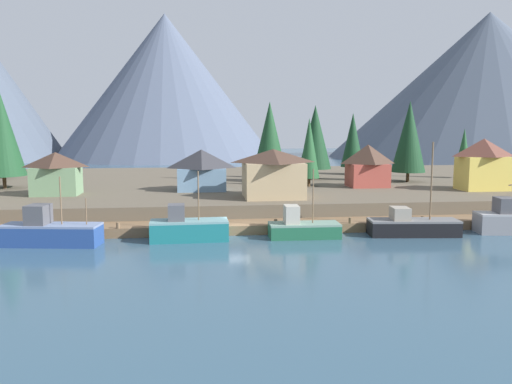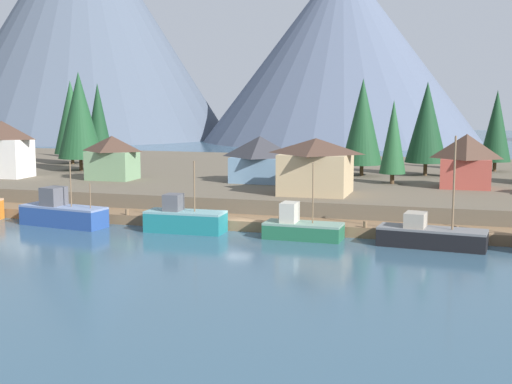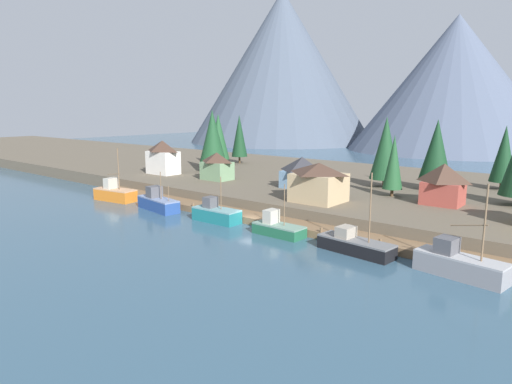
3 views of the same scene
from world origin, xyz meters
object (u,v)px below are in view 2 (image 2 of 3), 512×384
at_px(fishing_boat_teal, 184,220).
at_px(fishing_boat_green, 301,228).
at_px(fishing_boat_blue, 62,213).
at_px(conifer_back_right, 71,117).
at_px(conifer_far_right, 79,115).
at_px(house_blue, 260,159).
at_px(conifer_mid_right, 98,116).
at_px(house_red, 466,160).
at_px(conifer_near_left, 427,122).
at_px(conifer_back_left, 363,122).
at_px(house_green, 112,157).
at_px(fishing_boat_black, 430,236).
at_px(conifer_mid_left, 496,126).
at_px(conifer_near_right, 393,137).
at_px(house_white, 3,148).
at_px(house_tan, 316,166).

distance_m(fishing_boat_teal, fishing_boat_green, 11.45).
bearing_deg(fishing_boat_blue, conifer_back_right, 128.54).
bearing_deg(conifer_far_right, fishing_boat_blue, -63.19).
bearing_deg(house_blue, conifer_mid_right, 148.13).
bearing_deg(house_red, conifer_back_right, 167.95).
distance_m(fishing_boat_green, conifer_near_left, 35.50).
xyz_separation_m(fishing_boat_green, conifer_back_left, (1.04, 30.54, 8.60)).
bearing_deg(house_red, fishing_boat_teal, -139.78).
relative_size(house_green, conifer_near_left, 0.49).
xyz_separation_m(fishing_boat_black, conifer_back_right, (-55.51, 34.41, 8.70)).
bearing_deg(conifer_near_left, house_green, -157.13).
xyz_separation_m(fishing_boat_blue, house_blue, (14.52, 20.82, 4.10)).
xyz_separation_m(fishing_boat_green, conifer_mid_left, (17.99, 41.30, 7.83)).
bearing_deg(conifer_near_right, fishing_boat_green, -104.02).
distance_m(house_green, conifer_back_right, 23.27).
xyz_separation_m(fishing_boat_teal, house_blue, (1.58, 20.28, 4.18)).
bearing_deg(conifer_mid_right, house_red, -18.69).
bearing_deg(house_green, fishing_boat_green, -31.66).
xyz_separation_m(house_green, conifer_mid_left, (46.35, 23.81, 3.52)).
distance_m(conifer_near_right, conifer_mid_left, 21.93).
height_order(house_green, conifer_mid_right, conifer_mid_right).
bearing_deg(conifer_back_right, fishing_boat_black, -31.79).
xyz_separation_m(fishing_boat_teal, house_white, (-31.75, 15.91, 5.02)).
distance_m(fishing_boat_teal, fishing_boat_black, 22.89).
xyz_separation_m(fishing_boat_blue, conifer_back_right, (-19.69, 34.63, 8.44)).
distance_m(house_white, conifer_back_right, 18.52).
xyz_separation_m(fishing_boat_teal, conifer_near_right, (17.22, 23.11, 6.90)).
bearing_deg(conifer_near_right, fishing_boat_black, -76.41).
bearing_deg(house_white, conifer_far_right, 59.96).
bearing_deg(fishing_boat_green, conifer_mid_left, 67.79).
distance_m(house_red, house_blue, 24.06).
bearing_deg(conifer_near_right, fishing_boat_blue, -141.88).
distance_m(house_green, conifer_mid_right, 28.33).
distance_m(fishing_boat_blue, conifer_back_right, 40.72).
distance_m(fishing_boat_teal, conifer_back_right, 47.94).
bearing_deg(house_green, house_blue, 8.54).
xyz_separation_m(house_tan, conifer_mid_left, (19.20, 29.40, 3.28)).
relative_size(fishing_boat_black, conifer_mid_right, 0.77).
bearing_deg(house_blue, conifer_near_right, 10.29).
distance_m(fishing_boat_black, conifer_back_left, 33.70).
relative_size(house_blue, conifer_far_right, 0.49).
distance_m(house_green, house_white, 14.96).
relative_size(fishing_boat_blue, fishing_boat_teal, 1.23).
height_order(fishing_boat_teal, fishing_boat_green, fishing_boat_green).
bearing_deg(conifer_mid_left, conifer_near_right, -123.88).
bearing_deg(conifer_near_left, fishing_boat_green, -105.21).
relative_size(house_blue, conifer_mid_left, 0.61).
relative_size(fishing_boat_blue, fishing_boat_green, 1.32).
relative_size(house_red, conifer_near_right, 0.62).
distance_m(fishing_boat_green, house_white, 46.33).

